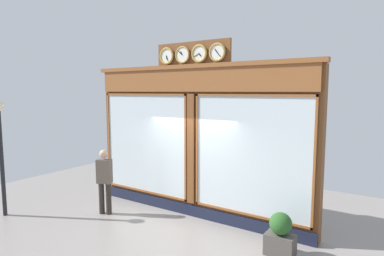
% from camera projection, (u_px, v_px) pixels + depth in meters
% --- Properties ---
extents(shop_facade, '(6.30, 0.42, 4.37)m').
position_uv_depth(shop_facade, '(195.00, 140.00, 8.19)').
color(shop_facade, brown).
rests_on(shop_facade, ground_plane).
extents(pedestrian, '(0.41, 0.33, 1.69)m').
position_uv_depth(pedestrian, '(105.00, 179.00, 8.32)').
color(pedestrian, '#312A24').
rests_on(pedestrian, ground_plane).
extents(street_lamp, '(0.28, 0.28, 2.96)m').
position_uv_depth(street_lamp, '(0.00, 138.00, 8.09)').
color(street_lamp, black).
rests_on(street_lamp, ground_plane).
extents(planter_box, '(0.56, 0.36, 0.42)m').
position_uv_depth(planter_box, '(280.00, 245.00, 6.28)').
color(planter_box, '#4C4742').
rests_on(planter_box, ground_plane).
extents(planter_shrub, '(0.44, 0.44, 0.44)m').
position_uv_depth(planter_shrub, '(281.00, 224.00, 6.23)').
color(planter_shrub, '#285623').
rests_on(planter_shrub, planter_box).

